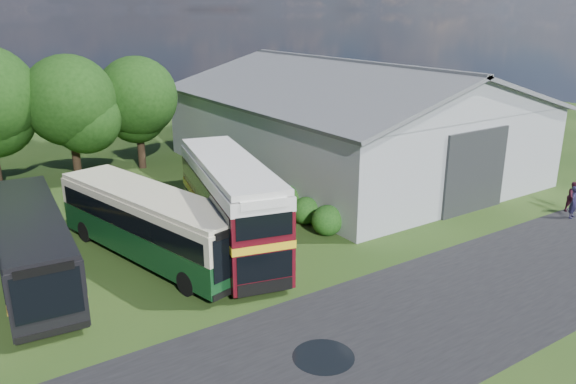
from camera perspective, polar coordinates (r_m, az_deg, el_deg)
ground at (r=23.35m, az=2.05°, el=-11.80°), size 120.00×120.00×0.00m
asphalt_road at (r=23.17m, az=12.72°, el=-12.53°), size 60.00×8.00×0.02m
puddle at (r=20.55m, az=3.61°, el=-16.40°), size 2.20×2.20×0.01m
storage_shed at (r=42.75m, az=5.91°, el=7.90°), size 18.80×24.80×8.15m
tree_right_a at (r=41.56m, az=-21.32°, el=8.62°), size 6.26×6.26×8.83m
tree_right_b at (r=43.70m, az=-15.10°, el=9.30°), size 5.98×5.98×8.45m
shrub_front at (r=30.70m, az=3.97°, el=-4.24°), size 1.70×1.70×1.70m
shrub_mid at (r=32.19m, az=1.80°, el=-3.13°), size 1.60×1.60×1.60m
shrub_back at (r=33.73m, az=-0.18°, el=-2.11°), size 1.80×1.80×1.80m
bus_green_single at (r=27.91m, az=-13.72°, el=-3.10°), size 5.57×12.55×3.37m
bus_maroon_double at (r=27.86m, az=-5.85°, el=-1.48°), size 5.31×11.32×4.72m
bus_dark_single at (r=27.37m, az=-24.55°, el=-4.86°), size 3.75×11.94×3.24m
visitor_a at (r=36.55m, az=27.05°, el=-0.96°), size 0.77×0.59×1.91m
visitor_b at (r=37.73m, az=27.01°, el=-0.46°), size 1.05×0.91×1.84m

